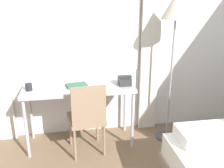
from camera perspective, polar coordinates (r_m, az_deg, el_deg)
wall_back_with_window at (r=3.33m, az=-1.28°, el=11.39°), size 5.24×0.13×2.70m
desk at (r=3.15m, az=-7.22°, el=-1.65°), size 1.31×0.51×0.77m
desk_chair at (r=3.01m, az=-5.43°, el=-6.85°), size 0.45×0.45×0.89m
standing_lamp at (r=3.13m, az=13.69°, el=14.01°), size 0.34×0.34×1.83m
telephone at (r=3.13m, az=2.76°, el=0.73°), size 0.16×0.16×0.11m
book at (r=3.12m, az=-7.72°, el=-0.27°), size 0.27×0.20×0.02m
mug at (r=3.10m, az=-17.67°, el=-0.62°), size 0.07×0.07×0.08m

